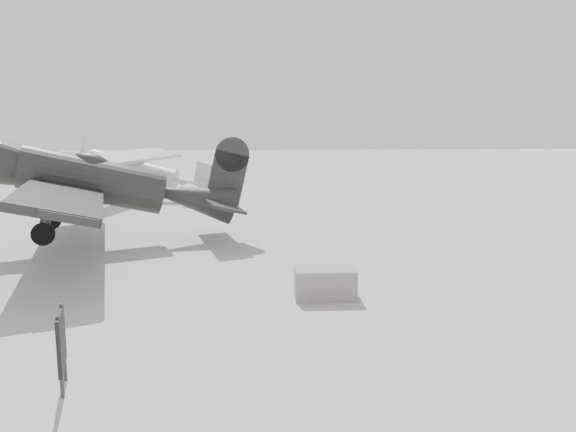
{
  "coord_description": "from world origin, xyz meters",
  "views": [
    {
      "loc": [
        0.1,
        -17.41,
        4.39
      ],
      "look_at": [
        1.41,
        0.13,
        1.5
      ],
      "focal_mm": 35.0,
      "sensor_mm": 36.0,
      "label": 1
    }
  ],
  "objects_px": {
    "lowwing_monoplane": "(107,184)",
    "sign_board": "(61,342)",
    "equipment_block": "(325,283)",
    "highwing_monoplane": "(139,166)"
  },
  "relations": [
    {
      "from": "lowwing_monoplane",
      "to": "sign_board",
      "type": "bearing_deg",
      "value": -94.09
    },
    {
      "from": "highwing_monoplane",
      "to": "sign_board",
      "type": "xyz_separation_m",
      "value": [
        3.11,
        -23.9,
        -1.17
      ]
    },
    {
      "from": "sign_board",
      "to": "equipment_block",
      "type": "bearing_deg",
      "value": 29.65
    },
    {
      "from": "highwing_monoplane",
      "to": "sign_board",
      "type": "distance_m",
      "value": 24.13
    },
    {
      "from": "lowwing_monoplane",
      "to": "sign_board",
      "type": "distance_m",
      "value": 11.56
    },
    {
      "from": "equipment_block",
      "to": "sign_board",
      "type": "height_order",
      "value": "sign_board"
    },
    {
      "from": "lowwing_monoplane",
      "to": "highwing_monoplane",
      "type": "distance_m",
      "value": 12.65
    },
    {
      "from": "lowwing_monoplane",
      "to": "sign_board",
      "type": "height_order",
      "value": "lowwing_monoplane"
    },
    {
      "from": "lowwing_monoplane",
      "to": "sign_board",
      "type": "relative_size",
      "value": 9.69
    },
    {
      "from": "lowwing_monoplane",
      "to": "equipment_block",
      "type": "distance_m",
      "value": 9.81
    }
  ]
}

